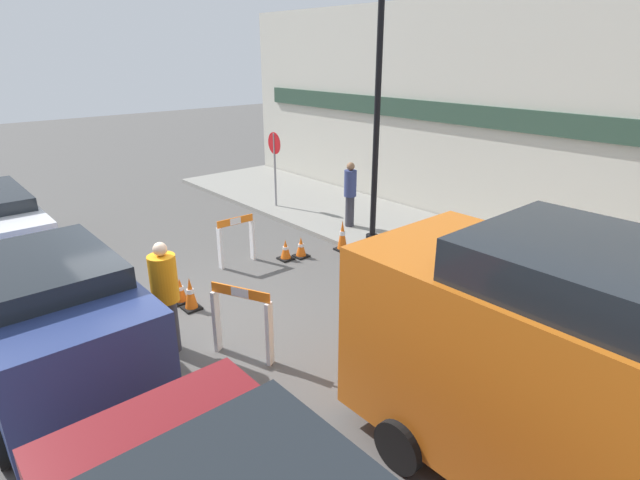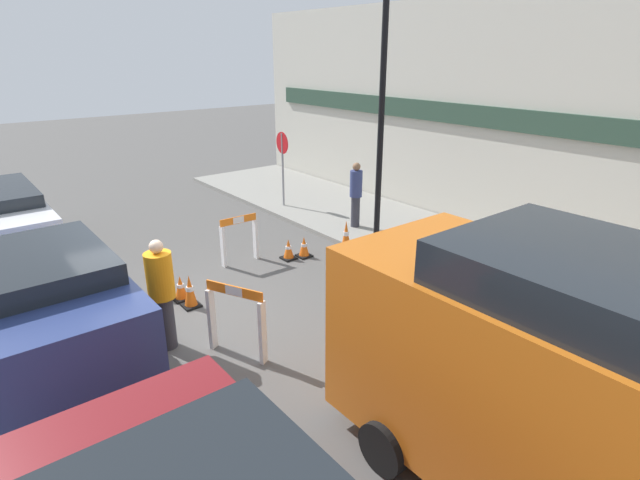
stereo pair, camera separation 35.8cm
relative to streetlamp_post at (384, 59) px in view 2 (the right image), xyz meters
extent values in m
plane|color=#565451|center=(0.38, -4.96, -4.10)|extent=(60.00, 60.00, 0.00)
cube|color=gray|center=(0.38, 1.27, -4.05)|extent=(18.00, 3.48, 0.11)
cube|color=beige|center=(0.38, 3.09, -1.35)|extent=(18.00, 0.12, 5.50)
cube|color=#2D4738|center=(0.38, 2.98, -1.30)|extent=(16.20, 0.10, 0.50)
cylinder|color=black|center=(0.00, 0.00, -3.88)|extent=(0.29, 0.29, 0.24)
cylinder|color=black|center=(0.00, 0.00, -1.03)|extent=(0.13, 0.13, 5.93)
cylinder|color=gray|center=(-3.93, 0.15, -2.97)|extent=(0.06, 0.06, 2.05)
cylinder|color=red|center=(-3.93, 0.15, -2.21)|extent=(0.60, 0.06, 0.60)
cube|color=white|center=(-1.28, -2.40, -3.66)|extent=(0.13, 0.06, 0.89)
cube|color=white|center=(-1.30, -3.18, -3.66)|extent=(0.13, 0.06, 0.89)
cube|color=orange|center=(-1.29, -2.79, -3.14)|extent=(0.04, 0.84, 0.15)
cube|color=white|center=(-1.29, -2.79, -3.14)|extent=(0.04, 0.25, 0.14)
cube|color=white|center=(1.34, -4.77, -3.61)|extent=(0.11, 0.14, 0.99)
cube|color=white|center=(2.16, -4.38, -3.61)|extent=(0.11, 0.14, 0.99)
cube|color=orange|center=(1.75, -4.58, -3.04)|extent=(0.88, 0.43, 0.15)
cube|color=white|center=(1.75, -4.58, -3.04)|extent=(0.27, 0.15, 0.13)
cube|color=white|center=(2.28, -1.23, -3.61)|extent=(0.12, 0.14, 0.98)
cube|color=white|center=(1.71, -0.90, -3.61)|extent=(0.12, 0.14, 0.98)
cube|color=orange|center=(1.99, -1.07, -3.05)|extent=(0.63, 0.38, 0.15)
cube|color=white|center=(1.99, -1.07, -3.05)|extent=(0.20, 0.13, 0.13)
cube|color=black|center=(-0.70, -4.75, -4.08)|extent=(0.30, 0.30, 0.04)
cone|color=orange|center=(-0.70, -4.75, -3.82)|extent=(0.23, 0.22, 0.49)
cylinder|color=white|center=(-0.70, -4.75, -3.79)|extent=(0.13, 0.13, 0.07)
cube|color=black|center=(-0.45, -4.50, -4.08)|extent=(0.30, 0.30, 0.04)
cone|color=orange|center=(-0.45, -4.50, -3.85)|extent=(0.23, 0.23, 0.43)
cylinder|color=white|center=(-0.45, -4.50, -3.83)|extent=(0.13, 0.13, 0.06)
cube|color=black|center=(-0.69, -1.53, -4.08)|extent=(0.30, 0.30, 0.04)
cone|color=orange|center=(-0.69, -1.53, -3.85)|extent=(0.23, 0.22, 0.42)
cylinder|color=white|center=(-0.69, -1.53, -3.83)|extent=(0.13, 0.13, 0.06)
cube|color=black|center=(-0.09, -4.48, -4.08)|extent=(0.30, 0.30, 0.04)
cone|color=orange|center=(-0.09, -4.48, -3.78)|extent=(0.23, 0.23, 0.56)
cylinder|color=white|center=(-0.09, -4.48, -3.75)|extent=(0.13, 0.13, 0.08)
cube|color=black|center=(-0.39, -0.56, -4.08)|extent=(0.30, 0.30, 0.04)
cone|color=orange|center=(-0.39, -0.56, -3.73)|extent=(0.23, 0.22, 0.68)
cylinder|color=white|center=(-0.39, -0.56, -3.69)|extent=(0.13, 0.13, 0.09)
cube|color=black|center=(-0.80, -1.87, -4.08)|extent=(0.30, 0.30, 0.04)
cone|color=orange|center=(-0.80, -1.87, -3.86)|extent=(0.23, 0.22, 0.42)
cylinder|color=white|center=(-0.80, -1.87, -3.84)|extent=(0.13, 0.13, 0.06)
cylinder|color=#33333D|center=(0.89, -5.31, -3.68)|extent=(0.30, 0.30, 0.85)
cylinder|color=orange|center=(0.89, -5.31, -2.91)|extent=(0.41, 0.41, 0.71)
sphere|color=beige|center=(0.89, -5.31, -2.45)|extent=(0.21, 0.21, 0.20)
cylinder|color=#33333D|center=(-1.29, 0.52, -3.61)|extent=(0.23, 0.23, 0.78)
cylinder|color=navy|center=(-1.29, 0.52, -2.89)|extent=(0.32, 0.32, 0.65)
sphere|color=#8E6647|center=(-1.29, 0.52, -2.47)|extent=(0.21, 0.21, 0.20)
cylinder|color=black|center=(-2.98, -5.92, -3.80)|extent=(0.60, 0.18, 0.60)
cylinder|color=black|center=(-5.70, -5.92, -3.80)|extent=(0.60, 0.18, 0.60)
cube|color=navy|center=(0.60, -6.78, -3.18)|extent=(3.85, 1.78, 1.25)
cube|color=#1E2328|center=(0.60, -6.78, -2.55)|extent=(2.12, 1.64, 0.56)
cylinder|color=black|center=(1.79, -5.89, -3.80)|extent=(0.60, 0.18, 0.60)
cylinder|color=black|center=(-0.59, -5.89, -3.80)|extent=(0.60, 0.18, 0.60)
cube|color=#D16619|center=(6.27, -3.46, -2.81)|extent=(5.20, 1.98, 2.00)
cube|color=#1E2328|center=(6.27, -3.46, -1.81)|extent=(2.86, 1.82, 0.83)
cylinder|color=black|center=(4.65, -2.47, -3.80)|extent=(0.60, 0.18, 0.60)
cylinder|color=black|center=(4.65, -4.45, -3.80)|extent=(0.60, 0.18, 0.60)
camera|label=1|loc=(7.29, -7.85, 0.16)|focal=28.00mm
camera|label=2|loc=(7.52, -7.57, 0.16)|focal=28.00mm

